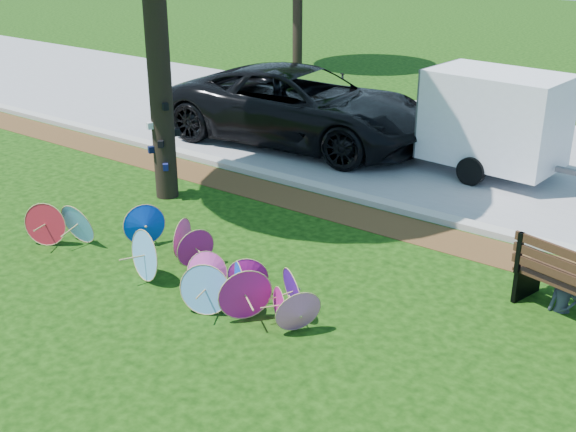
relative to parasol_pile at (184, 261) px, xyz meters
The scene contains 8 objects.
ground 0.91m from the parasol_pile, 55.30° to the right, with size 90.00×90.00×0.00m, color black.
mulch_strip 3.86m from the parasol_pile, 82.91° to the left, with size 90.00×1.00×0.01m, color #472D16.
curb 4.55m from the parasol_pile, 84.00° to the left, with size 90.00×0.30×0.12m, color #B7B5AD.
street 8.68m from the parasol_pile, 86.86° to the left, with size 90.00×8.00×0.01m, color gray.
parasol_pile is the anchor object (origin of this frame).
black_van 7.61m from the parasol_pile, 112.48° to the left, with size 3.04×6.59×1.83m, color black.
cargo_trailer 7.80m from the parasol_pile, 76.82° to the left, with size 2.74×1.73×2.51m, color white.
person_left 5.51m from the parasol_pile, 27.55° to the left, with size 0.39×0.25×1.06m, color #373C4C.
Camera 1 is at (6.64, -6.22, 5.17)m, focal length 45.00 mm.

